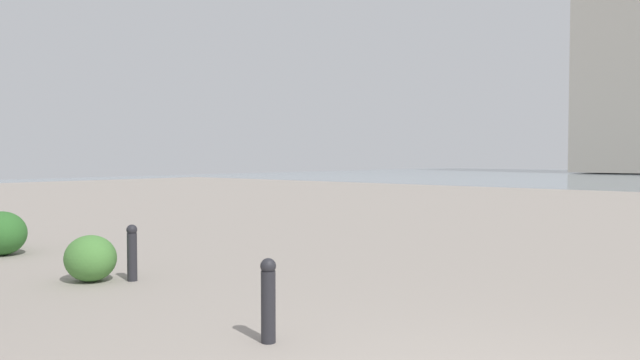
% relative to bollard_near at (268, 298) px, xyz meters
% --- Properties ---
extents(building_slab, '(10.01, 11.06, 27.73)m').
position_rel_bollard_near_xyz_m(building_slab, '(11.52, -64.94, 13.50)').
color(building_slab, '#B2A899').
rests_on(building_slab, ground).
extents(bollard_near, '(0.13, 0.13, 0.70)m').
position_rel_bollard_near_xyz_m(bollard_near, '(0.00, 0.00, 0.00)').
color(bollard_near, '#232328').
rests_on(bollard_near, ground).
extents(bollard_mid, '(0.13, 0.13, 0.69)m').
position_rel_bollard_near_xyz_m(bollard_mid, '(3.01, -0.63, -0.00)').
color(bollard_mid, '#232328').
rests_on(bollard_mid, ground).
extents(shrub_low, '(0.67, 0.60, 0.57)m').
position_rel_bollard_near_xyz_m(shrub_low, '(3.37, -0.29, -0.08)').
color(shrub_low, '#477F38').
rests_on(shrub_low, ground).
extents(shrub_round, '(0.80, 0.72, 0.68)m').
position_rel_bollard_near_xyz_m(shrub_round, '(6.25, -0.38, -0.02)').
color(shrub_round, '#2D6628').
rests_on(shrub_round, ground).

